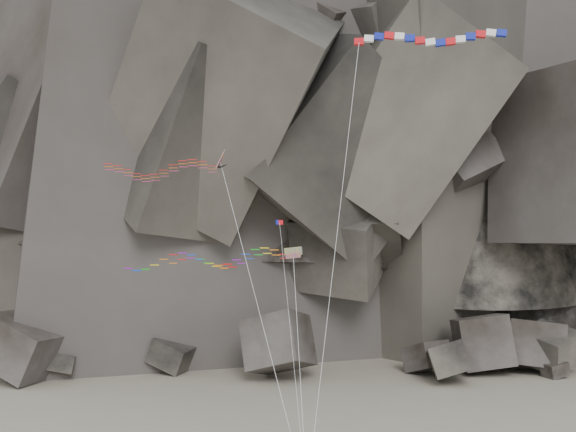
{
  "coord_description": "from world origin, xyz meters",
  "views": [
    {
      "loc": [
        1.85,
        -53.76,
        18.14
      ],
      "look_at": [
        0.73,
        6.0,
        19.27
      ],
      "focal_mm": 45.0,
      "sensor_mm": 36.0,
      "label": 1
    }
  ],
  "objects_px": {
    "delta_kite": "(156,169)",
    "parafoil_kite": "(202,259)",
    "pennant_kite": "(284,273)",
    "banner_kite": "(429,41)"
  },
  "relations": [
    {
      "from": "parafoil_kite",
      "to": "pennant_kite",
      "type": "relative_size",
      "value": 0.88
    },
    {
      "from": "delta_kite",
      "to": "banner_kite",
      "type": "bearing_deg",
      "value": -6.22
    },
    {
      "from": "parafoil_kite",
      "to": "pennant_kite",
      "type": "distance_m",
      "value": 8.59
    },
    {
      "from": "delta_kite",
      "to": "banner_kite",
      "type": "height_order",
      "value": "banner_kite"
    },
    {
      "from": "pennant_kite",
      "to": "delta_kite",
      "type": "bearing_deg",
      "value": 164.63
    },
    {
      "from": "banner_kite",
      "to": "pennant_kite",
      "type": "distance_m",
      "value": 19.94
    },
    {
      "from": "parafoil_kite",
      "to": "pennant_kite",
      "type": "height_order",
      "value": "pennant_kite"
    },
    {
      "from": "delta_kite",
      "to": "parafoil_kite",
      "type": "relative_size",
      "value": 1.51
    },
    {
      "from": "banner_kite",
      "to": "pennant_kite",
      "type": "bearing_deg",
      "value": -171.95
    },
    {
      "from": "pennant_kite",
      "to": "banner_kite",
      "type": "bearing_deg",
      "value": 13.35
    }
  ]
}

